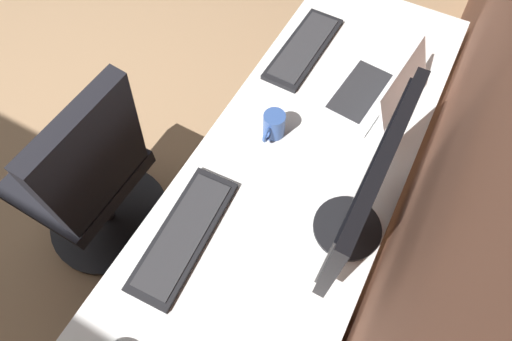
{
  "coord_description": "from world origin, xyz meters",
  "views": [
    {
      "loc": [
        0.51,
        1.92,
        1.84
      ],
      "look_at": [
        0.06,
        1.68,
        0.95
      ],
      "focal_mm": 28.34,
      "sensor_mm": 36.0,
      "label": 1
    }
  ],
  "objects_px": {
    "monitor_primary": "(366,190)",
    "coffee_mug": "(274,125)",
    "keyboard_spare": "(304,48)",
    "keyboard_main": "(184,234)",
    "office_chair": "(92,184)",
    "drawer_pedestal": "(238,324)",
    "laptop_leftmost": "(376,92)"
  },
  "relations": [
    {
      "from": "monitor_primary",
      "to": "coffee_mug",
      "type": "bearing_deg",
      "value": -120.06
    },
    {
      "from": "keyboard_spare",
      "to": "coffee_mug",
      "type": "bearing_deg",
      "value": 10.61
    },
    {
      "from": "monitor_primary",
      "to": "keyboard_main",
      "type": "height_order",
      "value": "monitor_primary"
    },
    {
      "from": "keyboard_spare",
      "to": "coffee_mug",
      "type": "xyz_separation_m",
      "value": [
        0.4,
        0.08,
        0.04
      ]
    },
    {
      "from": "keyboard_spare",
      "to": "office_chair",
      "type": "height_order",
      "value": "office_chair"
    },
    {
      "from": "drawer_pedestal",
      "to": "coffee_mug",
      "type": "height_order",
      "value": "coffee_mug"
    },
    {
      "from": "coffee_mug",
      "to": "monitor_primary",
      "type": "bearing_deg",
      "value": 59.94
    },
    {
      "from": "laptop_leftmost",
      "to": "keyboard_spare",
      "type": "distance_m",
      "value": 0.34
    },
    {
      "from": "drawer_pedestal",
      "to": "monitor_primary",
      "type": "bearing_deg",
      "value": 150.71
    },
    {
      "from": "drawer_pedestal",
      "to": "coffee_mug",
      "type": "xyz_separation_m",
      "value": [
        -0.54,
        -0.15,
        0.43
      ]
    },
    {
      "from": "monitor_primary",
      "to": "drawer_pedestal",
      "type": "bearing_deg",
      "value": -29.29
    },
    {
      "from": "drawer_pedestal",
      "to": "monitor_primary",
      "type": "relative_size",
      "value": 1.41
    },
    {
      "from": "keyboard_spare",
      "to": "keyboard_main",
      "type": "bearing_deg",
      "value": 0.89
    },
    {
      "from": "monitor_primary",
      "to": "keyboard_main",
      "type": "distance_m",
      "value": 0.53
    },
    {
      "from": "laptop_leftmost",
      "to": "office_chair",
      "type": "bearing_deg",
      "value": -51.48
    },
    {
      "from": "office_chair",
      "to": "coffee_mug",
      "type": "bearing_deg",
      "value": 122.21
    },
    {
      "from": "drawer_pedestal",
      "to": "monitor_primary",
      "type": "xyz_separation_m",
      "value": [
        -0.34,
        0.19,
        0.63
      ]
    },
    {
      "from": "laptop_leftmost",
      "to": "office_chair",
      "type": "xyz_separation_m",
      "value": [
        0.66,
        -0.84,
        -0.32
      ]
    },
    {
      "from": "keyboard_main",
      "to": "keyboard_spare",
      "type": "xyz_separation_m",
      "value": [
        -0.84,
        -0.01,
        0.0
      ]
    },
    {
      "from": "keyboard_spare",
      "to": "office_chair",
      "type": "distance_m",
      "value": 0.97
    },
    {
      "from": "monitor_primary",
      "to": "office_chair",
      "type": "distance_m",
      "value": 1.08
    },
    {
      "from": "monitor_primary",
      "to": "keyboard_spare",
      "type": "bearing_deg",
      "value": -145.09
    },
    {
      "from": "keyboard_main",
      "to": "keyboard_spare",
      "type": "bearing_deg",
      "value": -179.11
    },
    {
      "from": "drawer_pedestal",
      "to": "coffee_mug",
      "type": "relative_size",
      "value": 6.2
    },
    {
      "from": "drawer_pedestal",
      "to": "office_chair",
      "type": "distance_m",
      "value": 0.77
    },
    {
      "from": "drawer_pedestal",
      "to": "keyboard_spare",
      "type": "relative_size",
      "value": 1.64
    },
    {
      "from": "drawer_pedestal",
      "to": "keyboard_main",
      "type": "relative_size",
      "value": 1.63
    },
    {
      "from": "coffee_mug",
      "to": "laptop_leftmost",
      "type": "bearing_deg",
      "value": 140.06
    },
    {
      "from": "keyboard_main",
      "to": "laptop_leftmost",
      "type": "bearing_deg",
      "value": 157.36
    },
    {
      "from": "drawer_pedestal",
      "to": "keyboard_main",
      "type": "distance_m",
      "value": 0.46
    },
    {
      "from": "coffee_mug",
      "to": "keyboard_main",
      "type": "bearing_deg",
      "value": -7.94
    },
    {
      "from": "drawer_pedestal",
      "to": "keyboard_spare",
      "type": "distance_m",
      "value": 1.04
    }
  ]
}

